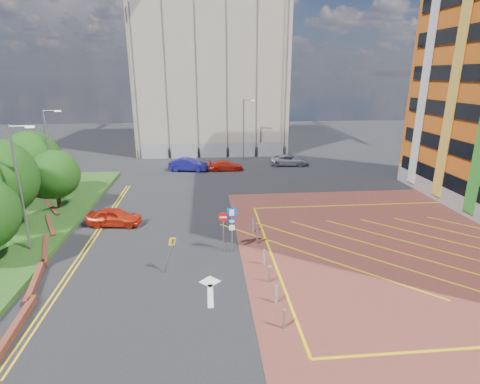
{
  "coord_description": "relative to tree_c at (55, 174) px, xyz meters",
  "views": [
    {
      "loc": [
        -1.02,
        -21.14,
        11.12
      ],
      "look_at": [
        1.26,
        3.57,
        3.26
      ],
      "focal_mm": 28.0,
      "sensor_mm": 36.0,
      "label": 1
    }
  ],
  "objects": [
    {
      "name": "sign_cluster",
      "position": [
        13.8,
        -9.02,
        -1.24
      ],
      "size": [
        1.17,
        0.12,
        3.2
      ],
      "color": "#9EA0A8",
      "rests_on": "ground"
    },
    {
      "name": "retaining_wall",
      "position": [
        1.7,
        -8.0,
        -2.99
      ],
      "size": [
        6.06,
        20.33,
        0.4
      ],
      "color": "brown",
      "rests_on": "ground"
    },
    {
      "name": "lamp_left_far",
      "position": [
        -0.92,
        2.0,
        1.47
      ],
      "size": [
        1.53,
        0.16,
        8.0
      ],
      "color": "#9EA0A8",
      "rests_on": "grass_bed"
    },
    {
      "name": "tree_d",
      "position": [
        -3.0,
        3.0,
        0.68
      ],
      "size": [
        5.0,
        5.0,
        6.08
      ],
      "color": "#3D2B1C",
      "rests_on": "grass_bed"
    },
    {
      "name": "ground",
      "position": [
        13.5,
        -10.0,
        -3.19
      ],
      "size": [
        140.0,
        140.0,
        0.0
      ],
      "primitive_type": "plane",
      "color": "black",
      "rests_on": "ground"
    },
    {
      "name": "car_red_back",
      "position": [
        14.79,
        12.65,
        -2.6
      ],
      "size": [
        4.09,
        1.67,
        1.19
      ],
      "primitive_type": "imported",
      "rotation": [
        0.0,
        0.0,
        1.57
      ],
      "color": "red",
      "rests_on": "ground"
    },
    {
      "name": "lamp_left_near",
      "position": [
        1.08,
        -8.0,
        1.47
      ],
      "size": [
        1.53,
        0.16,
        8.0
      ],
      "color": "#9EA0A8",
      "rests_on": "grass_bed"
    },
    {
      "name": "lamp_back",
      "position": [
        17.58,
        18.0,
        1.17
      ],
      "size": [
        1.53,
        0.16,
        8.0
      ],
      "color": "#9EA0A8",
      "rests_on": "ground"
    },
    {
      "name": "bollard_row",
      "position": [
        15.8,
        -11.67,
        -2.72
      ],
      "size": [
        0.14,
        11.14,
        0.9
      ],
      "color": "#9EA0A8",
      "rests_on": "forecourt"
    },
    {
      "name": "tree_c",
      "position": [
        0.0,
        0.0,
        0.0
      ],
      "size": [
        4.0,
        4.0,
        4.9
      ],
      "color": "#3D2B1C",
      "rests_on": "grass_bed"
    },
    {
      "name": "forecourt",
      "position": [
        27.5,
        -10.0,
        -3.18
      ],
      "size": [
        26.0,
        26.0,
        0.02
      ],
      "primitive_type": "cube",
      "color": "brown",
      "rests_on": "ground"
    },
    {
      "name": "warning_sign",
      "position": [
        10.28,
        -11.39,
        -1.76
      ],
      "size": [
        0.82,
        0.43,
        2.24
      ],
      "color": "#9EA0A8",
      "rests_on": "ground"
    },
    {
      "name": "construction_fence",
      "position": [
        14.5,
        20.0,
        -2.19
      ],
      "size": [
        21.6,
        0.06,
        2.0
      ],
      "primitive_type": "cube",
      "color": "gray",
      "rests_on": "ground"
    },
    {
      "name": "construction_building",
      "position": [
        13.5,
        30.0,
        7.81
      ],
      "size": [
        21.2,
        19.2,
        22.0
      ],
      "primitive_type": "cube",
      "color": "#9F9282",
      "rests_on": "ground"
    },
    {
      "name": "car_red_left",
      "position": [
        5.37,
        -3.74,
        -2.5
      ],
      "size": [
        4.26,
        2.15,
        1.39
      ],
      "primitive_type": "imported",
      "rotation": [
        0.0,
        0.0,
        1.44
      ],
      "color": "red",
      "rests_on": "ground"
    },
    {
      "name": "car_blue_back",
      "position": [
        10.34,
        12.82,
        -2.44
      ],
      "size": [
        4.82,
        2.47,
        1.52
      ],
      "primitive_type": "imported",
      "rotation": [
        0.0,
        0.0,
        1.37
      ],
      "color": "navy",
      "rests_on": "ground"
    },
    {
      "name": "car_silver_back",
      "position": [
        22.91,
        14.54,
        -2.52
      ],
      "size": [
        5.01,
        2.69,
        1.34
      ],
      "primitive_type": "imported",
      "rotation": [
        0.0,
        0.0,
        1.47
      ],
      "color": "#A1A2A8",
      "rests_on": "ground"
    }
  ]
}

